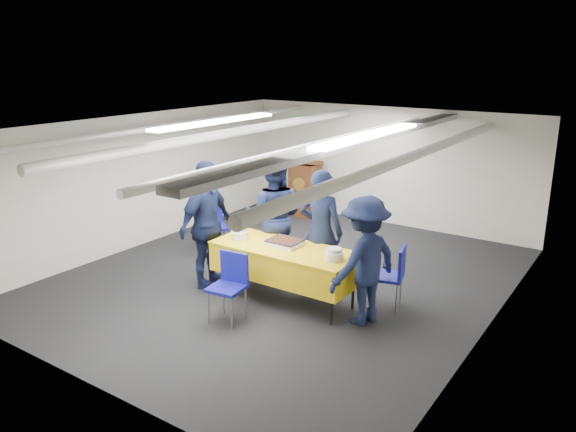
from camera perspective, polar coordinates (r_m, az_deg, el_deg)
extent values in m
plane|color=black|center=(8.60, -0.23, -6.23)|extent=(7.00, 7.00, 0.00)
cube|color=silver|center=(11.21, 9.93, 5.02)|extent=(6.00, 0.02, 2.30)
cube|color=silver|center=(10.17, -14.31, 3.61)|extent=(0.02, 7.00, 2.30)
cube|color=silver|center=(7.06, 20.25, -2.44)|extent=(0.02, 7.00, 2.30)
cube|color=white|center=(8.01, -0.25, 9.09)|extent=(6.00, 7.00, 0.02)
cylinder|color=silver|center=(9.29, -10.62, 9.13)|extent=(0.10, 6.90, 0.10)
cylinder|color=silver|center=(8.56, -5.28, 8.48)|extent=(0.14, 6.90, 0.14)
cylinder|color=silver|center=(7.71, 3.46, 7.36)|extent=(0.10, 6.90, 0.10)
cylinder|color=silver|center=(7.15, 12.49, 5.98)|extent=(0.14, 6.90, 0.14)
cube|color=gray|center=(7.41, 7.50, 7.67)|extent=(0.28, 6.90, 0.08)
cube|color=white|center=(8.80, -7.35, 9.48)|extent=(0.25, 2.60, 0.04)
cube|color=white|center=(7.36, 8.22, 8.13)|extent=(0.25, 2.60, 0.04)
cube|color=#0C591E|center=(11.96, 1.66, 9.83)|extent=(0.30, 0.04, 0.12)
cylinder|color=black|center=(8.09, -6.79, -6.48)|extent=(0.04, 0.04, 0.36)
cylinder|color=black|center=(7.13, 4.43, -9.66)|extent=(0.04, 0.04, 0.36)
cylinder|color=black|center=(8.49, -4.26, -5.27)|extent=(0.04, 0.04, 0.36)
cylinder|color=black|center=(7.59, 6.61, -8.05)|extent=(0.04, 0.04, 0.36)
cube|color=yellow|center=(7.64, -0.32, -4.78)|extent=(2.02, 0.79, 0.39)
cube|color=yellow|center=(7.57, -0.32, -3.30)|extent=(2.04, 0.81, 0.03)
cube|color=white|center=(7.64, -0.35, -2.78)|extent=(0.46, 0.36, 0.05)
cube|color=black|center=(7.63, -0.35, -2.50)|extent=(0.44, 0.35, 0.02)
sphere|color=#102F99|center=(7.61, -2.30, -2.55)|extent=(0.04, 0.04, 0.04)
sphere|color=#102F99|center=(7.86, -0.88, -1.91)|extent=(0.04, 0.04, 0.04)
sphere|color=#102F99|center=(7.55, -1.69, -2.69)|extent=(0.04, 0.04, 0.04)
sphere|color=#102F99|center=(7.81, -0.28, -2.04)|extent=(0.04, 0.04, 0.04)
sphere|color=#102F99|center=(7.50, -1.06, -2.83)|extent=(0.04, 0.04, 0.04)
sphere|color=#102F99|center=(7.75, 0.33, -2.17)|extent=(0.04, 0.04, 0.04)
sphere|color=#102F99|center=(7.44, -0.43, -2.97)|extent=(0.04, 0.04, 0.04)
sphere|color=#102F99|center=(7.70, 0.95, -2.31)|extent=(0.04, 0.04, 0.04)
sphere|color=#102F99|center=(7.39, 0.21, -3.12)|extent=(0.04, 0.04, 0.04)
sphere|color=#102F99|center=(7.65, 1.58, -2.44)|extent=(0.04, 0.04, 0.04)
sphere|color=#102F99|center=(7.68, -2.05, -2.36)|extent=(0.04, 0.04, 0.04)
sphere|color=#102F99|center=(7.45, 0.68, -2.97)|extent=(0.04, 0.04, 0.04)
sphere|color=#102F99|center=(7.75, -1.69, -2.20)|extent=(0.04, 0.04, 0.04)
sphere|color=#102F99|center=(7.51, 1.02, -2.80)|extent=(0.04, 0.04, 0.04)
sphere|color=#102F99|center=(7.81, -1.34, -2.05)|extent=(0.04, 0.04, 0.04)
sphere|color=#102F99|center=(7.58, 1.36, -2.63)|extent=(0.04, 0.04, 0.04)
cylinder|color=white|center=(7.93, -4.94, -1.91)|extent=(0.24, 0.24, 0.11)
cylinder|color=white|center=(7.91, -4.96, -1.36)|extent=(0.20, 0.20, 0.05)
cylinder|color=white|center=(7.12, 4.69, -4.07)|extent=(0.23, 0.23, 0.11)
cylinder|color=white|center=(7.09, 4.71, -3.47)|extent=(0.19, 0.19, 0.05)
cube|color=brown|center=(11.70, 1.73, 2.72)|extent=(0.55, 0.45, 1.10)
cube|color=brown|center=(11.54, 1.68, 5.58)|extent=(0.62, 0.53, 0.21)
cylinder|color=gold|center=(11.47, 1.11, 3.22)|extent=(0.28, 0.02, 0.28)
cylinder|color=gray|center=(7.20, -8.08, -9.21)|extent=(0.02, 0.02, 0.43)
cylinder|color=gray|center=(7.02, -5.76, -9.80)|extent=(0.02, 0.02, 0.43)
cylinder|color=gray|center=(7.45, -6.58, -8.23)|extent=(0.02, 0.02, 0.43)
cylinder|color=gray|center=(7.28, -4.31, -8.77)|extent=(0.02, 0.02, 0.43)
cube|color=navy|center=(7.14, -6.24, -7.29)|extent=(0.47, 0.47, 0.04)
cube|color=navy|center=(7.20, -5.47, -5.15)|extent=(0.40, 0.09, 0.40)
cylinder|color=gray|center=(7.84, 8.90, -7.03)|extent=(0.02, 0.02, 0.43)
cylinder|color=gray|center=(7.53, 8.38, -8.01)|extent=(0.02, 0.02, 0.43)
cylinder|color=gray|center=(7.79, 11.37, -7.32)|extent=(0.02, 0.02, 0.43)
cylinder|color=gray|center=(7.48, 10.95, -8.32)|extent=(0.02, 0.02, 0.43)
cube|color=navy|center=(7.57, 9.99, -6.04)|extent=(0.51, 0.51, 0.04)
cube|color=navy|center=(7.46, 11.51, -4.63)|extent=(0.14, 0.40, 0.40)
cylinder|color=gray|center=(9.47, -8.31, -2.86)|extent=(0.02, 0.02, 0.43)
cylinder|color=gray|center=(9.53, -6.30, -2.66)|extent=(0.02, 0.02, 0.43)
cylinder|color=gray|center=(9.78, -8.69, -2.24)|extent=(0.02, 0.02, 0.43)
cylinder|color=gray|center=(9.85, -6.74, -2.05)|extent=(0.02, 0.02, 0.43)
cube|color=navy|center=(9.58, -7.56, -1.12)|extent=(0.59, 0.59, 0.04)
cube|color=navy|center=(9.70, -7.84, 0.44)|extent=(0.27, 0.34, 0.40)
imported|color=black|center=(7.82, 3.34, -1.63)|extent=(0.69, 0.50, 1.78)
imported|color=black|center=(8.38, -1.48, -0.11)|extent=(1.12, 1.03, 1.86)
imported|color=black|center=(8.04, -8.31, -0.96)|extent=(0.56, 1.13, 1.86)
imported|color=black|center=(7.01, 7.76, -4.52)|extent=(0.88, 1.19, 1.64)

